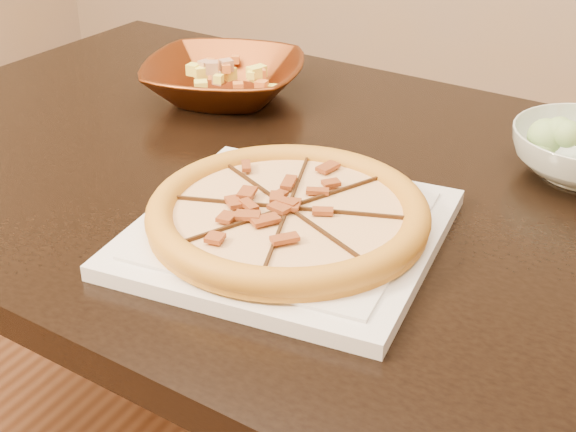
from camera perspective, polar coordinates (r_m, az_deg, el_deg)
name	(u,v)px	position (r m, az deg, el deg)	size (l,w,h in m)	color
dining_table	(287,238)	(1.12, -0.08, -1.57)	(1.36, 0.93, 0.75)	black
plate	(288,231)	(0.90, 0.00, -1.08)	(0.36, 0.36, 0.02)	silver
pizza	(288,213)	(0.89, 0.00, 0.23)	(0.32, 0.32, 0.03)	#B1741E
bronze_bowl	(224,80)	(1.30, -4.55, 9.65)	(0.25, 0.25, 0.06)	brown
mixed_dish	(223,52)	(1.29, -4.68, 11.53)	(0.11, 0.11, 0.03)	tan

